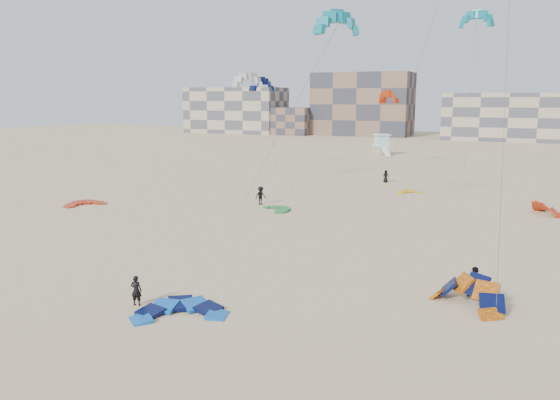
% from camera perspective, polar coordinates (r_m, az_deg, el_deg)
% --- Properties ---
extents(ground, '(320.00, 320.00, 0.00)m').
position_cam_1_polar(ground, '(29.64, -5.35, -10.49)').
color(ground, tan).
rests_on(ground, ground).
extents(kite_ground_blue, '(6.01, 6.08, 1.60)m').
position_cam_1_polar(kite_ground_blue, '(28.25, -10.44, -11.70)').
color(kite_ground_blue, blue).
rests_on(kite_ground_blue, ground).
extents(kite_ground_orange, '(5.73, 5.72, 4.14)m').
position_cam_1_polar(kite_ground_orange, '(30.42, 18.93, -10.47)').
color(kite_ground_orange, orange).
rests_on(kite_ground_orange, ground).
extents(kite_ground_red, '(5.32, 5.25, 0.98)m').
position_cam_1_polar(kite_ground_red, '(58.72, -19.70, -0.49)').
color(kite_ground_red, red).
rests_on(kite_ground_red, ground).
extents(kite_ground_green, '(4.50, 4.51, 0.59)m').
position_cam_1_polar(kite_ground_green, '(52.73, -0.30, -1.07)').
color(kite_ground_green, '#1C852E').
rests_on(kite_ground_green, ground).
extents(kite_ground_red_far, '(5.04, 5.00, 3.56)m').
position_cam_1_polar(kite_ground_red_far, '(56.62, 26.11, -1.35)').
color(kite_ground_red_far, red).
rests_on(kite_ground_red_far, ground).
extents(kite_ground_yellow, '(3.85, 3.89, 1.20)m').
position_cam_1_polar(kite_ground_yellow, '(63.93, 13.31, 0.70)').
color(kite_ground_yellow, gold).
rests_on(kite_ground_yellow, ground).
extents(kitesurfer_main, '(0.67, 0.52, 1.61)m').
position_cam_1_polar(kitesurfer_main, '(29.66, -14.79, -9.13)').
color(kitesurfer_main, black).
rests_on(kitesurfer_main, ground).
extents(kitesurfer_b, '(0.99, 0.86, 1.72)m').
position_cam_1_polar(kitesurfer_b, '(31.51, 19.72, -8.13)').
color(kitesurfer_b, black).
rests_on(kitesurfer_b, ground).
extents(kitesurfer_c, '(1.26, 1.39, 1.87)m').
position_cam_1_polar(kitesurfer_c, '(55.30, -2.04, 0.46)').
color(kitesurfer_c, black).
rests_on(kitesurfer_c, ground).
extents(kitesurfer_e, '(0.92, 0.79, 1.60)m').
position_cam_1_polar(kitesurfer_e, '(71.35, 10.99, 2.45)').
color(kitesurfer_e, black).
rests_on(kitesurfer_e, ground).
extents(kite_fly_teal_a, '(11.66, 5.19, 16.75)m').
position_cam_1_polar(kite_fly_teal_a, '(46.84, 6.01, 17.69)').
color(kite_fly_teal_a, '#0D9AA5').
rests_on(kite_fly_teal_a, ground).
extents(kite_fly_grey, '(10.11, 7.10, 12.94)m').
position_cam_1_polar(kite_fly_grey, '(64.80, -3.34, 12.24)').
color(kite_fly_grey, silver).
rests_on(kite_fly_grey, ground).
extents(kite_fly_navy, '(8.11, 9.02, 12.96)m').
position_cam_1_polar(kite_fly_navy, '(83.43, -1.87, 11.85)').
color(kite_fly_navy, '#070C3D').
rests_on(kite_fly_navy, ground).
extents(kite_fly_teal_b, '(4.50, 4.53, 21.44)m').
position_cam_1_polar(kite_fly_teal_b, '(80.88, 19.83, 17.24)').
color(kite_fly_teal_b, '#0D9AA5').
rests_on(kite_fly_teal_b, ground).
extents(kite_fly_red, '(5.38, 6.98, 11.14)m').
position_cam_1_polar(kite_fly_red, '(87.34, 11.28, 10.38)').
color(kite_fly_red, red).
rests_on(kite_fly_red, ground).
extents(lifeguard_tower_far, '(3.91, 5.99, 3.98)m').
position_cam_1_polar(lifeguard_tower_far, '(105.98, 10.55, 5.69)').
color(lifeguard_tower_far, white).
rests_on(lifeguard_tower_far, ground).
extents(condo_west_a, '(30.00, 15.00, 14.00)m').
position_cam_1_polar(condo_west_a, '(175.35, -4.60, 9.33)').
color(condo_west_a, tan).
rests_on(condo_west_a, ground).
extents(condo_west_b, '(28.00, 14.00, 18.00)m').
position_cam_1_polar(condo_west_b, '(163.99, 8.65, 9.87)').
color(condo_west_b, brown).
rests_on(condo_west_b, ground).
extents(condo_mid, '(32.00, 16.00, 12.00)m').
position_cam_1_polar(condo_mid, '(154.17, 22.83, 8.02)').
color(condo_mid, tan).
rests_on(condo_mid, ground).
extents(condo_fill_left, '(12.00, 10.00, 8.00)m').
position_cam_1_polar(condo_fill_left, '(164.98, 1.26, 8.25)').
color(condo_fill_left, brown).
rests_on(condo_fill_left, ground).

